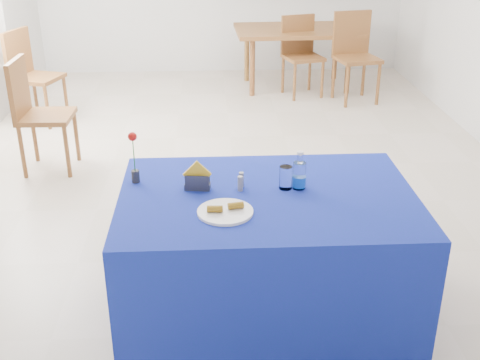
# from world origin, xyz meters

# --- Properties ---
(floor) EXTENTS (7.00, 7.00, 0.00)m
(floor) POSITION_xyz_m (0.00, 0.00, 0.00)
(floor) COLOR beige
(floor) RESTS_ON ground
(plate) EXTENTS (0.28, 0.28, 0.01)m
(plate) POSITION_xyz_m (-0.14, -2.34, 0.77)
(plate) COLOR white
(plate) RESTS_ON blue_table
(drinking_glass) EXTENTS (0.07, 0.07, 0.13)m
(drinking_glass) POSITION_xyz_m (0.20, -2.06, 0.82)
(drinking_glass) COLOR white
(drinking_glass) RESTS_ON blue_table
(salt_shaker) EXTENTS (0.03, 0.03, 0.08)m
(salt_shaker) POSITION_xyz_m (-0.05, -2.08, 0.80)
(salt_shaker) COLOR gray
(salt_shaker) RESTS_ON blue_table
(pepper_shaker) EXTENTS (0.03, 0.03, 0.08)m
(pepper_shaker) POSITION_xyz_m (-0.04, -2.03, 0.80)
(pepper_shaker) COLOR slate
(pepper_shaker) RESTS_ON blue_table
(blue_table) EXTENTS (1.60, 1.10, 0.76)m
(blue_table) POSITION_xyz_m (0.09, -2.13, 0.38)
(blue_table) COLOR navy
(blue_table) RESTS_ON floor
(water_bottle) EXTENTS (0.07, 0.07, 0.21)m
(water_bottle) POSITION_xyz_m (0.27, -2.06, 0.83)
(water_bottle) COLOR silver
(water_bottle) RESTS_ON blue_table
(napkin_holder) EXTENTS (0.16, 0.07, 0.17)m
(napkin_holder) POSITION_xyz_m (-0.29, -2.05, 0.81)
(napkin_holder) COLOR #38373D
(napkin_holder) RESTS_ON blue_table
(rose_vase) EXTENTS (0.05, 0.05, 0.30)m
(rose_vase) POSITION_xyz_m (-0.63, -1.93, 0.90)
(rose_vase) COLOR #222327
(rose_vase) RESTS_ON blue_table
(oak_table) EXTENTS (1.56, 1.03, 0.76)m
(oak_table) POSITION_xyz_m (0.92, 2.60, 0.68)
(oak_table) COLOR brown
(oak_table) RESTS_ON floor
(chair_bg_left) EXTENTS (0.53, 0.53, 0.96)m
(chair_bg_left) POSITION_xyz_m (0.93, 2.30, 0.55)
(chair_bg_left) COLOR brown
(chair_bg_left) RESTS_ON floor
(chair_bg_right) EXTENTS (0.55, 0.55, 1.04)m
(chair_bg_right) POSITION_xyz_m (1.53, 2.02, 0.60)
(chair_bg_right) COLOR brown
(chair_bg_right) RESTS_ON floor
(chair_win_a) EXTENTS (0.45, 0.45, 1.00)m
(chair_win_a) POSITION_xyz_m (-1.72, 0.06, 0.58)
(chair_win_a) COLOR brown
(chair_win_a) RESTS_ON floor
(chair_win_b) EXTENTS (0.56, 0.56, 0.99)m
(chair_win_b) POSITION_xyz_m (-2.11, 1.39, 0.57)
(chair_win_b) COLOR brown
(chair_win_b) RESTS_ON floor
(banana_pieces) EXTENTS (0.19, 0.07, 0.03)m
(banana_pieces) POSITION_xyz_m (-0.14, -2.33, 0.79)
(banana_pieces) COLOR gold
(banana_pieces) RESTS_ON plate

